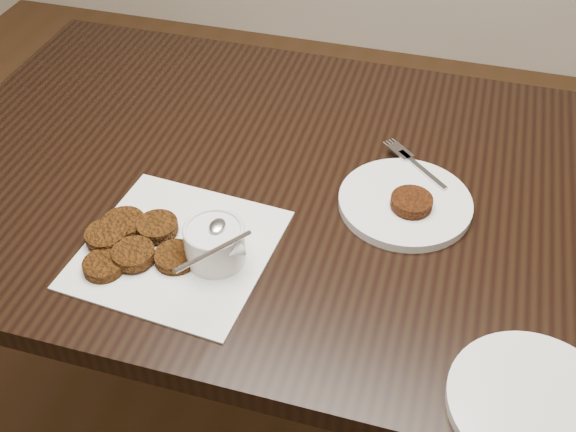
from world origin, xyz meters
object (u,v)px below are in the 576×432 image
(napkin, at_px, (178,249))
(plate_with_patty, at_px, (406,199))
(table, at_px, (291,313))
(plate_empty, at_px, (535,405))
(sauce_ramekin, at_px, (213,228))

(napkin, height_order, plate_with_patty, plate_with_patty)
(table, distance_m, napkin, 0.45)
(napkin, relative_size, plate_empty, 1.28)
(napkin, distance_m, sauce_ramekin, 0.09)
(sauce_ramekin, bearing_deg, table, 74.93)
(table, height_order, plate_empty, plate_empty)
(napkin, bearing_deg, table, 60.11)
(table, height_order, plate_with_patty, plate_with_patty)
(plate_with_patty, relative_size, plate_empty, 1.00)
(table, bearing_deg, plate_with_patty, -4.82)
(table, height_order, sauce_ramekin, sauce_ramekin)
(plate_with_patty, bearing_deg, table, 175.18)
(table, relative_size, plate_empty, 6.08)
(table, xyz_separation_m, sauce_ramekin, (-0.06, -0.22, 0.44))
(plate_empty, bearing_deg, sauce_ramekin, 164.34)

